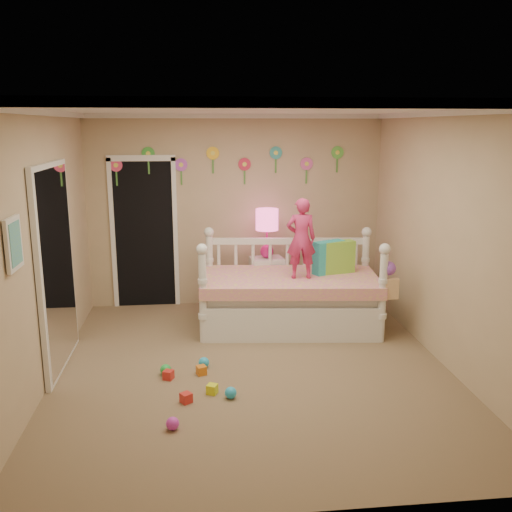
{
  "coord_description": "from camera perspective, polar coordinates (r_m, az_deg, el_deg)",
  "views": [
    {
      "loc": [
        -0.55,
        -5.35,
        2.45
      ],
      "look_at": [
        0.1,
        0.6,
        1.05
      ],
      "focal_mm": 39.28,
      "sensor_mm": 36.0,
      "label": 1
    }
  ],
  "objects": [
    {
      "name": "floor",
      "position": [
        5.91,
        -0.34,
        -11.32
      ],
      "size": [
        4.0,
        4.5,
        0.01
      ],
      "primitive_type": "cube",
      "color": "#7F684C",
      "rests_on": "ground"
    },
    {
      "name": "flower_decals",
      "position": [
        7.62,
        -2.79,
        9.31
      ],
      "size": [
        3.4,
        0.02,
        0.5
      ],
      "primitive_type": null,
      "color": "#B2668C",
      "rests_on": "back_wall"
    },
    {
      "name": "right_wall",
      "position": [
        6.04,
        18.88,
        1.47
      ],
      "size": [
        0.01,
        4.5,
        2.6
      ],
      "primitive_type": "cube",
      "color": "tan",
      "rests_on": "floor"
    },
    {
      "name": "wall_picture",
      "position": [
        4.76,
        -23.47,
        1.16
      ],
      "size": [
        0.05,
        0.34,
        0.42
      ],
      "primitive_type": "cube",
      "color": "white",
      "rests_on": "left_wall"
    },
    {
      "name": "table_lamp",
      "position": [
        7.43,
        1.12,
        3.11
      ],
      "size": [
        0.3,
        0.3,
        0.66
      ],
      "color": "#D21C7C",
      "rests_on": "nightstand"
    },
    {
      "name": "crown_molding",
      "position": [
        5.38,
        -0.38,
        14.44
      ],
      "size": [
        4.0,
        4.5,
        0.06
      ],
      "primitive_type": null,
      "color": "white",
      "rests_on": "ceiling"
    },
    {
      "name": "child",
      "position": [
        6.67,
        4.62,
        1.79
      ],
      "size": [
        0.37,
        0.25,
        0.97
      ],
      "primitive_type": "imported",
      "rotation": [
        0.0,
        0.0,
        3.09
      ],
      "color": "#D22F69",
      "rests_on": "daybed"
    },
    {
      "name": "closet_doorway",
      "position": [
        7.75,
        -11.31,
        2.38
      ],
      "size": [
        0.9,
        0.04,
        2.07
      ],
      "primitive_type": "cube",
      "color": "black",
      "rests_on": "back_wall"
    },
    {
      "name": "pillow_turquoise",
      "position": [
        6.98,
        7.4,
        -0.13
      ],
      "size": [
        0.43,
        0.31,
        0.41
      ],
      "primitive_type": "cube",
      "rotation": [
        0.0,
        0.0,
        0.46
      ],
      "color": "#21A9A5",
      "rests_on": "daybed"
    },
    {
      "name": "left_wall",
      "position": [
        5.66,
        -20.92,
        0.57
      ],
      "size": [
        0.01,
        4.5,
        2.6
      ],
      "primitive_type": "cube",
      "color": "tan",
      "rests_on": "floor"
    },
    {
      "name": "mirror_closet",
      "position": [
        5.99,
        -19.66,
        -1.13
      ],
      "size": [
        0.07,
        1.3,
        2.1
      ],
      "primitive_type": "cube",
      "color": "white",
      "rests_on": "left_wall"
    },
    {
      "name": "back_wall",
      "position": [
        7.71,
        -2.07,
        4.57
      ],
      "size": [
        4.0,
        0.01,
        2.6
      ],
      "primitive_type": "cube",
      "color": "tan",
      "rests_on": "floor"
    },
    {
      "name": "pillow_lime",
      "position": [
        7.02,
        8.28,
        -0.1
      ],
      "size": [
        0.45,
        0.25,
        0.4
      ],
      "primitive_type": "cube",
      "rotation": [
        0.0,
        0.0,
        0.23
      ],
      "color": "#89D03F",
      "rests_on": "daybed"
    },
    {
      "name": "nightstand",
      "position": [
        7.61,
        1.1,
        -2.8
      ],
      "size": [
        0.47,
        0.38,
        0.71
      ],
      "primitive_type": "cube",
      "rotation": [
        0.0,
        0.0,
        0.13
      ],
      "color": "white",
      "rests_on": "floor"
    },
    {
      "name": "daybed",
      "position": [
        6.89,
        3.47,
        -2.53
      ],
      "size": [
        2.28,
        1.38,
        1.18
      ],
      "primitive_type": null,
      "rotation": [
        0.0,
        0.0,
        -0.1
      ],
      "color": "white",
      "rests_on": "floor"
    },
    {
      "name": "toy_scatter",
      "position": [
        5.34,
        -6.34,
        -13.57
      ],
      "size": [
        0.98,
        1.4,
        0.11
      ],
      "primitive_type": null,
      "rotation": [
        0.0,
        0.0,
        0.15
      ],
      "color": "#996666",
      "rests_on": "floor"
    },
    {
      "name": "hanging_bag",
      "position": [
        6.55,
        13.36,
        -2.55
      ],
      "size": [
        0.2,
        0.16,
        0.36
      ],
      "primitive_type": null,
      "color": "beige",
      "rests_on": "daybed"
    },
    {
      "name": "ceiling",
      "position": [
        5.38,
        -0.38,
        14.76
      ],
      "size": [
        4.0,
        4.5,
        0.01
      ],
      "primitive_type": "cube",
      "color": "white",
      "rests_on": "floor"
    }
  ]
}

